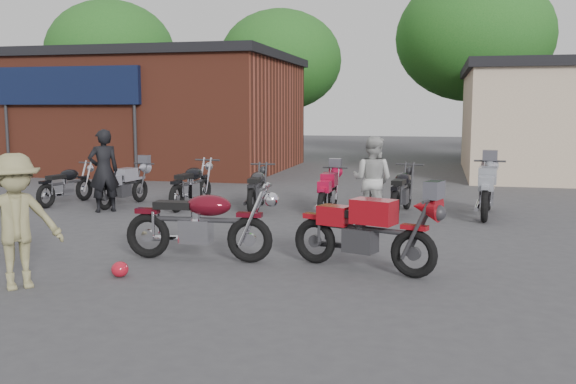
% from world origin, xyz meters
% --- Properties ---
extents(ground, '(90.00, 90.00, 0.00)m').
position_xyz_m(ground, '(0.00, 0.00, 0.00)').
color(ground, '#3A3A3D').
extents(brick_building, '(12.00, 8.00, 4.00)m').
position_xyz_m(brick_building, '(-9.00, 14.00, 2.00)').
color(brick_building, maroon).
rests_on(brick_building, ground).
extents(tree_0, '(6.56, 6.56, 8.20)m').
position_xyz_m(tree_0, '(-14.00, 22.00, 4.10)').
color(tree_0, '#134715').
rests_on(tree_0, ground).
extents(tree_1, '(5.92, 5.92, 7.40)m').
position_xyz_m(tree_1, '(-5.00, 22.00, 3.70)').
color(tree_1, '#134715').
rests_on(tree_1, ground).
extents(tree_2, '(7.04, 7.04, 8.80)m').
position_xyz_m(tree_2, '(4.00, 22.00, 4.40)').
color(tree_2, '#134715').
rests_on(tree_2, ground).
extents(vintage_motorcycle, '(2.24, 0.82, 1.28)m').
position_xyz_m(vintage_motorcycle, '(-0.85, 0.30, 0.64)').
color(vintage_motorcycle, '#510A14').
rests_on(vintage_motorcycle, ground).
extents(sportbike, '(2.24, 1.37, 1.24)m').
position_xyz_m(sportbike, '(1.62, 0.24, 0.62)').
color(sportbike, '#A60D17').
rests_on(sportbike, ground).
extents(helmet, '(0.31, 0.31, 0.21)m').
position_xyz_m(helmet, '(-1.59, -0.86, 0.11)').
color(helmet, '#A91221').
rests_on(helmet, ground).
extents(person_dark, '(0.79, 0.77, 1.83)m').
position_xyz_m(person_dark, '(-4.59, 4.14, 0.91)').
color(person_dark, black).
rests_on(person_dark, ground).
extents(person_light, '(1.00, 0.87, 1.74)m').
position_xyz_m(person_light, '(1.31, 4.16, 0.87)').
color(person_light, '#ACADA8').
rests_on(person_light, ground).
extents(person_tan, '(1.24, 1.24, 1.73)m').
position_xyz_m(person_tan, '(-2.58, -1.64, 0.86)').
color(person_tan, '#868153').
rests_on(person_tan, ground).
extents(row_bike_0, '(0.87, 1.89, 1.05)m').
position_xyz_m(row_bike_0, '(-6.05, 4.97, 0.53)').
color(row_bike_0, black).
rests_on(row_bike_0, ground).
extents(row_bike_1, '(0.89, 1.89, 1.05)m').
position_xyz_m(row_bike_1, '(-4.60, 5.06, 0.53)').
color(row_bike_1, '#908F9C').
rests_on(row_bike_1, ground).
extents(row_bike_2, '(0.79, 2.05, 1.17)m').
position_xyz_m(row_bike_2, '(-2.96, 5.20, 0.58)').
color(row_bike_2, black).
rests_on(row_bike_2, ground).
extents(row_bike_3, '(0.81, 1.92, 1.08)m').
position_xyz_m(row_bike_3, '(-1.40, 5.26, 0.54)').
color(row_bike_3, black).
rests_on(row_bike_3, ground).
extents(row_bike_4, '(0.63, 1.82, 1.05)m').
position_xyz_m(row_bike_4, '(0.27, 5.08, 0.53)').
color(row_bike_4, '#BA0F35').
rests_on(row_bike_4, ground).
extents(row_bike_5, '(0.89, 2.03, 1.14)m').
position_xyz_m(row_bike_5, '(1.84, 5.34, 0.57)').
color(row_bike_5, black).
rests_on(row_bike_5, ground).
extents(row_bike_6, '(0.94, 2.22, 1.25)m').
position_xyz_m(row_bike_6, '(3.61, 5.45, 0.62)').
color(row_bike_6, '#9397A0').
rests_on(row_bike_6, ground).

